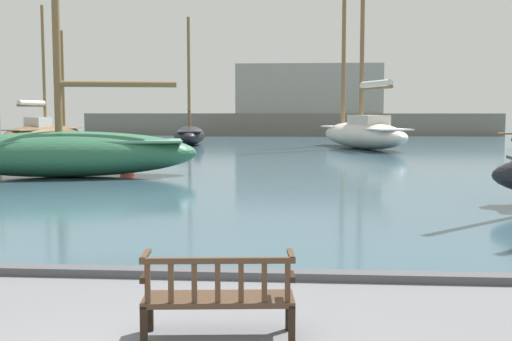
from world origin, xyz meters
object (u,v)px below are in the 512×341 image
at_px(sailboat_outer_port, 44,131).
at_px(sailboat_far_port, 189,134).
at_px(sailboat_mid_starboard, 363,131).
at_px(channel_buoy, 127,161).
at_px(park_bench, 218,296).
at_px(sailboat_far_starboard, 65,149).

height_order(sailboat_outer_port, sailboat_far_port, sailboat_outer_port).
xyz_separation_m(sailboat_mid_starboard, channel_buoy, (-10.93, -14.85, -0.81)).
distance_m(sailboat_outer_port, channel_buoy, 24.34).
bearing_deg(park_bench, sailboat_outer_port, 114.85).
relative_size(park_bench, channel_buoy, 1.26).
distance_m(sailboat_mid_starboard, channel_buoy, 18.45).
height_order(park_bench, sailboat_mid_starboard, sailboat_mid_starboard).
height_order(sailboat_outer_port, channel_buoy, sailboat_outer_port).
distance_m(sailboat_far_port, channel_buoy, 18.84).
distance_m(sailboat_outer_port, sailboat_far_starboard, 26.96).
height_order(sailboat_mid_starboard, channel_buoy, sailboat_mid_starboard).
bearing_deg(sailboat_outer_port, sailboat_far_port, -10.89).
relative_size(park_bench, sailboat_far_starboard, 0.14).
bearing_deg(sailboat_mid_starboard, sailboat_far_starboard, -123.40).
height_order(sailboat_far_port, channel_buoy, sailboat_far_port).
bearing_deg(sailboat_far_starboard, channel_buoy, 71.17).
distance_m(park_bench, sailboat_far_port, 38.66).
relative_size(sailboat_far_starboard, sailboat_far_port, 1.34).
relative_size(sailboat_outer_port, sailboat_far_port, 1.14).
distance_m(sailboat_far_starboard, sailboat_far_port, 22.41).
distance_m(park_bench, sailboat_mid_starboard, 34.32).
relative_size(park_bench, sailboat_mid_starboard, 0.12).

